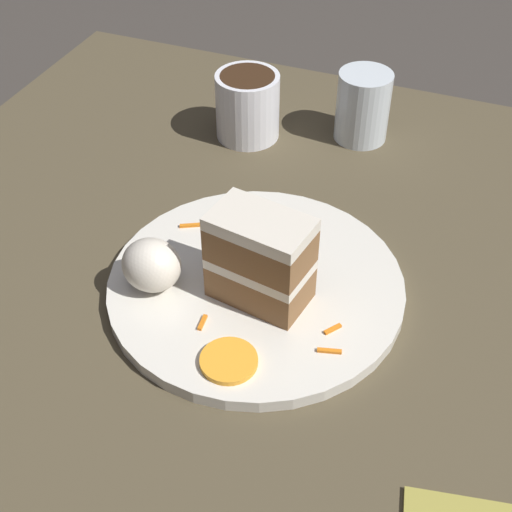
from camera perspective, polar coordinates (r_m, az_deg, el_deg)
name	(u,v)px	position (r m, az deg, el deg)	size (l,w,h in m)	color
ground_plane	(227,339)	(0.73, -2.31, -6.67)	(6.00, 6.00, 0.00)	#38332D
dining_table	(227,327)	(0.72, -2.35, -5.73)	(0.90, 1.02, 0.04)	#4C422D
plate	(256,286)	(0.72, 0.00, -2.39)	(0.30, 0.30, 0.01)	silver
cake_slice	(260,259)	(0.67, 0.34, -0.22)	(0.10, 0.07, 0.10)	brown
cream_dollop	(153,262)	(0.70, -8.20, -0.51)	(0.06, 0.05, 0.05)	silver
orange_garnish	(229,361)	(0.64, -2.19, -8.38)	(0.05, 0.05, 0.01)	orange
carrot_shreds_scatter	(264,285)	(0.71, 0.62, -2.32)	(0.22, 0.16, 0.00)	orange
drinking_glass	(362,111)	(0.94, 8.51, 11.43)	(0.07, 0.07, 0.09)	silver
coffee_mug	(248,104)	(0.93, -0.68, 12.09)	(0.08, 0.08, 0.09)	white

